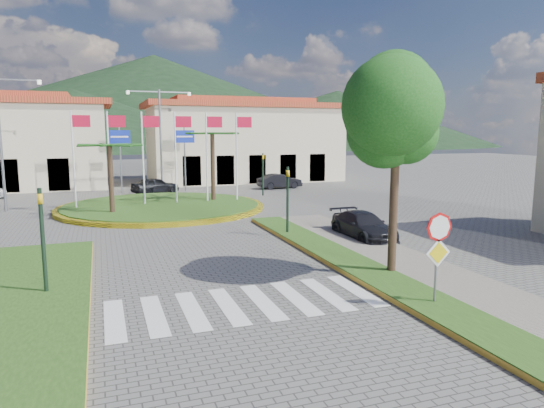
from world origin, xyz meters
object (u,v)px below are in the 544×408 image
object	(u,v)px
stop_sign	(438,244)
deciduous_tree	(397,119)
roundabout_island	(162,206)
car_dark_a	(155,185)
car_side_right	(363,226)
car_dark_b	(280,181)

from	to	relation	value
stop_sign	deciduous_tree	bearing A→B (deg)	78.82
roundabout_island	deciduous_tree	world-z (taller)	deciduous_tree
car_dark_a	car_side_right	distance (m)	20.92
stop_sign	deciduous_tree	xyz separation A→B (m)	(0.60, 3.04, 3.38)
stop_sign	car_side_right	xyz separation A→B (m)	(2.60, 8.33, -1.20)
roundabout_island	car_side_right	bearing A→B (deg)	-57.37
stop_sign	car_dark_b	world-z (taller)	stop_sign
roundabout_island	deciduous_tree	distance (m)	18.55
car_dark_a	deciduous_tree	bearing A→B (deg)	167.58
roundabout_island	car_dark_b	world-z (taller)	roundabout_island
roundabout_island	car_dark_b	xyz separation A→B (m)	(10.85, 8.00, 0.45)
car_dark_a	roundabout_island	bearing A→B (deg)	152.88
car_dark_b	car_side_right	distance (m)	19.99
stop_sign	car_dark_a	size ratio (longest dim) A/B	0.71
car_dark_a	car_dark_b	size ratio (longest dim) A/B	0.99
car_dark_b	deciduous_tree	bearing A→B (deg)	164.08
stop_sign	deciduous_tree	distance (m)	4.59
stop_sign	car_dark_b	size ratio (longest dim) A/B	0.70
deciduous_tree	car_dark_b	world-z (taller)	deciduous_tree
roundabout_island	deciduous_tree	bearing A→B (deg)	-72.09
deciduous_tree	car_dark_b	distance (m)	25.97
roundabout_island	car_dark_b	bearing A→B (deg)	36.41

